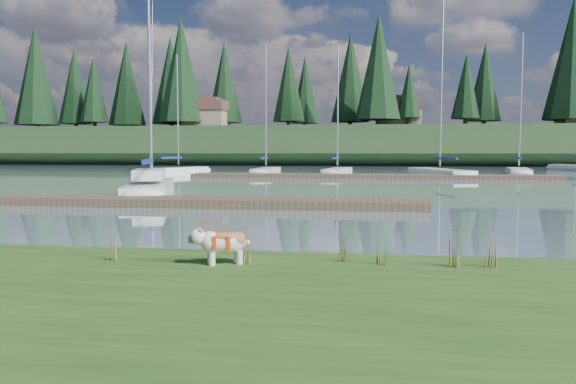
# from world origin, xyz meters

# --- Properties ---
(ground) EXTENTS (200.00, 200.00, 0.00)m
(ground) POSITION_xyz_m (0.00, 30.00, 0.00)
(ground) COLOR #809BA7
(ground) RESTS_ON ground
(bank) EXTENTS (60.00, 9.00, 0.35)m
(bank) POSITION_xyz_m (0.00, -6.00, 0.17)
(bank) COLOR #2C4E1A
(bank) RESTS_ON ground
(ridge) EXTENTS (200.00, 20.00, 5.00)m
(ridge) POSITION_xyz_m (0.00, 73.00, 2.50)
(ridge) COLOR #1E351A
(ridge) RESTS_ON ground
(bulldog) EXTENTS (0.91, 0.59, 0.53)m
(bulldog) POSITION_xyz_m (-0.16, -2.61, 0.68)
(bulldog) COLOR silver
(bulldog) RESTS_ON bank
(sailboat_main) EXTENTS (4.47, 9.20, 13.05)m
(sailboat_main) POSITION_xyz_m (-8.07, 14.25, 0.42)
(sailboat_main) COLOR silver
(sailboat_main) RESTS_ON ground
(dock_near) EXTENTS (16.00, 2.00, 0.30)m
(dock_near) POSITION_xyz_m (-4.00, 9.00, 0.15)
(dock_near) COLOR #4C3D2C
(dock_near) RESTS_ON ground
(dock_far) EXTENTS (26.00, 2.20, 0.30)m
(dock_far) POSITION_xyz_m (2.00, 30.00, 0.15)
(dock_far) COLOR #4C3D2C
(dock_far) RESTS_ON ground
(sailboat_bg_0) EXTENTS (4.10, 6.82, 10.11)m
(sailboat_bg_0) POSITION_xyz_m (-13.73, 35.39, 0.32)
(sailboat_bg_0) COLOR silver
(sailboat_bg_0) RESTS_ON ground
(sailboat_bg_1) EXTENTS (1.44, 7.14, 10.74)m
(sailboat_bg_1) POSITION_xyz_m (-6.38, 34.95, 0.33)
(sailboat_bg_1) COLOR silver
(sailboat_bg_1) RESTS_ON ground
(sailboat_bg_2) EXTENTS (2.31, 6.99, 10.45)m
(sailboat_bg_2) POSITION_xyz_m (-0.51, 35.41, 0.33)
(sailboat_bg_2) COLOR silver
(sailboat_bg_2) RESTS_ON ground
(sailboat_bg_3) EXTENTS (4.73, 9.55, 13.72)m
(sailboat_bg_3) POSITION_xyz_m (7.10, 34.72, 0.32)
(sailboat_bg_3) COLOR silver
(sailboat_bg_3) RESTS_ON ground
(sailboat_bg_4) EXTENTS (2.82, 7.80, 11.32)m
(sailboat_bg_4) POSITION_xyz_m (13.93, 37.10, 0.33)
(sailboat_bg_4) COLOR silver
(sailboat_bg_4) RESTS_ON ground
(sailboat_bg_5) EXTENTS (3.73, 7.97, 11.25)m
(sailboat_bg_5) POSITION_xyz_m (21.83, 48.39, 0.32)
(sailboat_bg_5) COLOR silver
(sailboat_bg_5) RESTS_ON ground
(weed_0) EXTENTS (0.17, 0.14, 0.72)m
(weed_0) POSITION_xyz_m (0.16, -2.57, 0.65)
(weed_0) COLOR #475B23
(weed_0) RESTS_ON bank
(weed_1) EXTENTS (0.17, 0.14, 0.46)m
(weed_1) POSITION_xyz_m (1.66, -2.17, 0.54)
(weed_1) COLOR #475B23
(weed_1) RESTS_ON bank
(weed_2) EXTENTS (0.17, 0.14, 0.74)m
(weed_2) POSITION_xyz_m (3.18, -2.40, 0.66)
(weed_2) COLOR #475B23
(weed_2) RESTS_ON bank
(weed_3) EXTENTS (0.17, 0.14, 0.53)m
(weed_3) POSITION_xyz_m (-1.92, -2.55, 0.57)
(weed_3) COLOR #475B23
(weed_3) RESTS_ON bank
(weed_4) EXTENTS (0.17, 0.14, 0.48)m
(weed_4) POSITION_xyz_m (2.20, -2.35, 0.55)
(weed_4) COLOR #475B23
(weed_4) RESTS_ON bank
(weed_5) EXTENTS (0.17, 0.14, 0.68)m
(weed_5) POSITION_xyz_m (3.78, -2.32, 0.63)
(weed_5) COLOR #475B23
(weed_5) RESTS_ON bank
(mud_lip) EXTENTS (60.00, 0.50, 0.14)m
(mud_lip) POSITION_xyz_m (0.00, -1.60, 0.07)
(mud_lip) COLOR #33281C
(mud_lip) RESTS_ON ground
(conifer_1) EXTENTS (4.40, 4.40, 11.30)m
(conifer_1) POSITION_xyz_m (-40.00, 71.00, 11.28)
(conifer_1) COLOR #382619
(conifer_1) RESTS_ON ridge
(conifer_2) EXTENTS (6.60, 6.60, 16.05)m
(conifer_2) POSITION_xyz_m (-25.00, 68.00, 13.54)
(conifer_2) COLOR #382619
(conifer_2) RESTS_ON ridge
(conifer_3) EXTENTS (4.84, 4.84, 12.25)m
(conifer_3) POSITION_xyz_m (-10.00, 72.00, 11.74)
(conifer_3) COLOR #382619
(conifer_3) RESTS_ON ridge
(conifer_4) EXTENTS (6.16, 6.16, 15.10)m
(conifer_4) POSITION_xyz_m (3.00, 66.00, 13.09)
(conifer_4) COLOR #382619
(conifer_4) RESTS_ON ridge
(conifer_5) EXTENTS (3.96, 3.96, 10.35)m
(conifer_5) POSITION_xyz_m (15.00, 70.00, 10.83)
(conifer_5) COLOR #382619
(conifer_5) RESTS_ON ridge
(conifer_6) EXTENTS (7.04, 7.04, 17.00)m
(conifer_6) POSITION_xyz_m (28.00, 68.00, 13.99)
(conifer_6) COLOR #382619
(conifer_6) RESTS_ON ridge
(house_0) EXTENTS (6.30, 5.30, 4.65)m
(house_0) POSITION_xyz_m (-22.00, 70.00, 7.31)
(house_0) COLOR gray
(house_0) RESTS_ON ridge
(house_1) EXTENTS (6.30, 5.30, 4.65)m
(house_1) POSITION_xyz_m (6.00, 71.00, 7.31)
(house_1) COLOR gray
(house_1) RESTS_ON ridge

